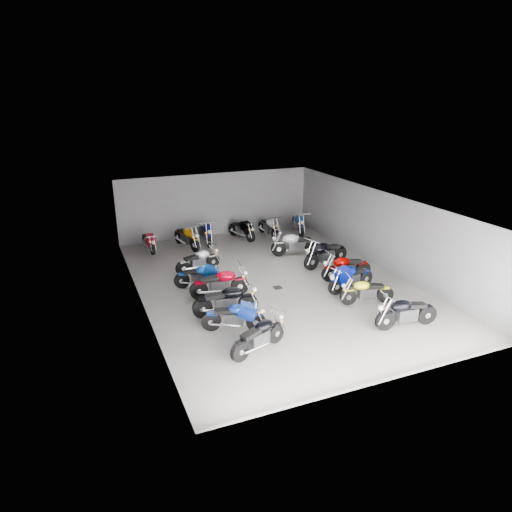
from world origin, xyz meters
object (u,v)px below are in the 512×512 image
object	(u,v)px
motorcycle_right_b	(366,291)
motorcycle_right_f	(295,244)
motorcycle_left_b	(234,317)
motorcycle_left_c	(226,300)
motorcycle_left_e	(200,276)
motorcycle_back_b	(187,237)
motorcycle_back_d	(242,229)
motorcycle_back_f	(298,223)
motorcycle_right_d	(346,267)
motorcycle_left_a	(259,336)
motorcycle_back_a	(149,241)
motorcycle_left_d	(220,283)
motorcycle_right_e	(325,253)
motorcycle_back_e	(269,227)
motorcycle_right_c	(351,278)
motorcycle_left_f	(199,261)
motorcycle_back_c	(208,232)
drain_grate	(278,287)
motorcycle_right_a	(406,312)

from	to	relation	value
motorcycle_right_b	motorcycle_right_f	bearing A→B (deg)	13.91
motorcycle_left_b	motorcycle_left_c	bearing A→B (deg)	-162.59
motorcycle_left_e	motorcycle_back_b	bearing A→B (deg)	-164.81
motorcycle_left_b	motorcycle_back_b	distance (m)	8.44
motorcycle_right_f	motorcycle_back_d	size ratio (longest dim) A/B	1.11
motorcycle_back_b	motorcycle_back_f	world-z (taller)	motorcycle_back_f
motorcycle_back_b	motorcycle_right_d	bearing A→B (deg)	113.49
motorcycle_left_a	motorcycle_back_a	distance (m)	10.19
motorcycle_left_d	motorcycle_back_d	size ratio (longest dim) A/B	1.09
motorcycle_left_b	motorcycle_back_f	world-z (taller)	motorcycle_back_f
motorcycle_left_e	motorcycle_right_e	world-z (taller)	motorcycle_right_e
motorcycle_back_d	motorcycle_back_a	bearing A→B (deg)	-15.29
motorcycle_back_a	motorcycle_left_a	bearing A→B (deg)	92.73
motorcycle_left_b	motorcycle_back_e	xyz separation A→B (m)	(4.99, 8.61, 0.03)
motorcycle_right_e	motorcycle_right_f	size ratio (longest dim) A/B	1.04
motorcycle_right_c	motorcycle_right_e	world-z (taller)	motorcycle_right_e
motorcycle_left_f	motorcycle_right_f	world-z (taller)	motorcycle_right_f
motorcycle_right_c	motorcycle_back_b	distance (m)	8.43
motorcycle_back_c	motorcycle_back_d	distance (m)	1.80
motorcycle_back_b	motorcycle_back_e	world-z (taller)	motorcycle_back_b
motorcycle_right_f	motorcycle_back_c	size ratio (longest dim) A/B	1.00
motorcycle_left_e	motorcycle_right_d	xyz separation A→B (m)	(5.57, -1.37, 0.04)
motorcycle_right_d	motorcycle_back_a	bearing A→B (deg)	49.59
drain_grate	motorcycle_right_f	distance (m)	3.80
motorcycle_right_e	motorcycle_back_f	size ratio (longest dim) A/B	1.05
motorcycle_left_d	motorcycle_right_a	world-z (taller)	motorcycle_left_d
motorcycle_left_f	motorcycle_right_c	bearing A→B (deg)	37.21
motorcycle_right_c	motorcycle_left_b	bearing A→B (deg)	93.46
motorcycle_left_d	motorcycle_left_f	world-z (taller)	motorcycle_left_d
motorcycle_left_b	motorcycle_right_c	distance (m)	5.20
motorcycle_right_a	motorcycle_back_c	distance (m)	11.13
motorcycle_back_c	motorcycle_left_b	bearing A→B (deg)	90.40
motorcycle_left_c	motorcycle_right_e	size ratio (longest dim) A/B	0.95
motorcycle_right_b	motorcycle_left_c	bearing A→B (deg)	91.61
motorcycle_back_f	motorcycle_left_c	bearing A→B (deg)	64.27
motorcycle_left_b	motorcycle_right_f	world-z (taller)	motorcycle_right_f
motorcycle_back_c	motorcycle_right_a	bearing A→B (deg)	119.07
drain_grate	motorcycle_back_d	world-z (taller)	motorcycle_back_d
motorcycle_left_a	motorcycle_right_f	distance (m)	8.32
drain_grate	motorcycle_right_d	size ratio (longest dim) A/B	0.15
motorcycle_right_c	motorcycle_right_d	bearing A→B (deg)	-34.11
motorcycle_left_e	motorcycle_right_b	xyz separation A→B (m)	(5.02, -3.52, 0.00)
motorcycle_left_c	motorcycle_back_e	bearing A→B (deg)	155.95
motorcycle_left_b	motorcycle_back_e	world-z (taller)	motorcycle_back_e
motorcycle_right_d	motorcycle_back_d	xyz separation A→B (m)	(-1.92, 6.55, -0.02)
motorcycle_back_e	motorcycle_right_a	bearing A→B (deg)	87.98
motorcycle_left_a	motorcycle_left_c	bearing A→B (deg)	161.27
motorcycle_right_a	motorcycle_right_d	size ratio (longest dim) A/B	1.00
motorcycle_left_a	motorcycle_left_f	bearing A→B (deg)	157.43
motorcycle_left_d	motorcycle_back_b	size ratio (longest dim) A/B	0.98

